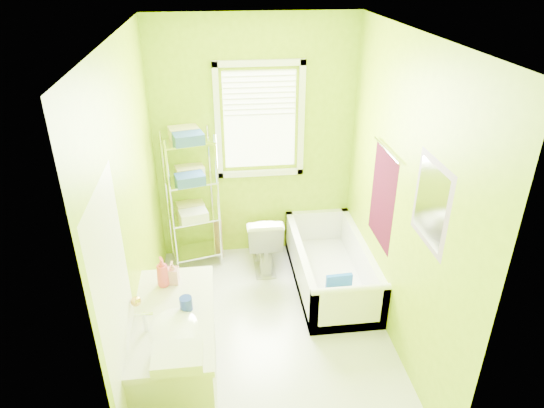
{
  "coord_description": "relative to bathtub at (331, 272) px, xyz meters",
  "views": [
    {
      "loc": [
        -0.4,
        -3.34,
        3.08
      ],
      "look_at": [
        0.03,
        0.25,
        1.2
      ],
      "focal_mm": 32.0,
      "sensor_mm": 36.0,
      "label": 1
    }
  ],
  "objects": [
    {
      "name": "ground",
      "position": [
        -0.69,
        -0.65,
        -0.16
      ],
      "size": [
        2.9,
        2.9,
        0.0
      ],
      "primitive_type": "plane",
      "color": "silver",
      "rests_on": "ground"
    },
    {
      "name": "room_envelope",
      "position": [
        -0.69,
        -0.65,
        1.39
      ],
      "size": [
        2.14,
        2.94,
        2.62
      ],
      "color": "#8AB008",
      "rests_on": "ground"
    },
    {
      "name": "window",
      "position": [
        -0.64,
        0.78,
        1.46
      ],
      "size": [
        0.92,
        0.05,
        1.22
      ],
      "color": "white",
      "rests_on": "ground"
    },
    {
      "name": "door",
      "position": [
        -1.73,
        -1.64,
        0.84
      ],
      "size": [
        0.09,
        0.8,
        2.0
      ],
      "color": "white",
      "rests_on": "ground"
    },
    {
      "name": "right_wall_decor",
      "position": [
        0.34,
        -0.67,
        1.16
      ],
      "size": [
        0.04,
        1.48,
        1.17
      ],
      "color": "#3D0717",
      "rests_on": "ground"
    },
    {
      "name": "bathtub",
      "position": [
        0.0,
        0.0,
        0.0
      ],
      "size": [
        0.71,
        1.53,
        0.49
      ],
      "color": "white",
      "rests_on": "ground"
    },
    {
      "name": "toilet",
      "position": [
        -0.65,
        0.44,
        0.18
      ],
      "size": [
        0.38,
        0.66,
        0.67
      ],
      "primitive_type": "imported",
      "rotation": [
        0.0,
        0.0,
        3.13
      ],
      "color": "white",
      "rests_on": "ground"
    },
    {
      "name": "vanity",
      "position": [
        -1.47,
        -1.3,
        0.29
      ],
      "size": [
        0.57,
        1.14,
        1.09
      ],
      "color": "silver",
      "rests_on": "ground"
    },
    {
      "name": "wire_shelf_unit",
      "position": [
        -1.37,
        0.6,
        0.78
      ],
      "size": [
        0.57,
        0.47,
        1.54
      ],
      "color": "silver",
      "rests_on": "ground"
    }
  ]
}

